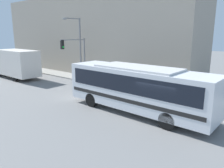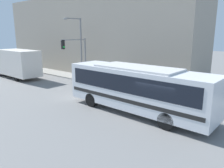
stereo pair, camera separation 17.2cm
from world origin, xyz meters
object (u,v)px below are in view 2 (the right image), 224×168
at_px(city_bus, 137,86).
at_px(parking_meter, 100,74).
at_px(pedestrian_near_corner, 123,77).
at_px(fire_hydrant, 130,84).
at_px(delivery_truck, 16,63).
at_px(traffic_light_pole, 77,52).
at_px(street_lamp, 79,43).

xyz_separation_m(city_bus, parking_meter, (4.80, 7.93, -0.78)).
bearing_deg(pedestrian_near_corner, fire_hydrant, -120.15).
bearing_deg(city_bus, delivery_truck, 89.14).
bearing_deg(city_bus, parking_meter, 59.96).
height_order(city_bus, traffic_light_pole, traffic_light_pole).
bearing_deg(pedestrian_near_corner, delivery_truck, 112.18).
height_order(fire_hydrant, traffic_light_pole, traffic_light_pole).
relative_size(traffic_light_pole, pedestrian_near_corner, 2.91).
height_order(delivery_truck, pedestrian_near_corner, delivery_truck).
bearing_deg(fire_hydrant, traffic_light_pole, 99.45).
distance_m(delivery_truck, parking_meter, 10.81).
xyz_separation_m(delivery_truck, street_lamp, (4.09, -6.86, 2.36)).
height_order(delivery_truck, street_lamp, street_lamp).
xyz_separation_m(delivery_truck, fire_hydrant, (4.17, -13.95, -1.29)).
distance_m(fire_hydrant, traffic_light_pole, 7.02).
height_order(delivery_truck, fire_hydrant, delivery_truck).
relative_size(city_bus, street_lamp, 1.53).
bearing_deg(traffic_light_pole, street_lamp, 37.42).
distance_m(city_bus, fire_hydrant, 6.33).
bearing_deg(traffic_light_pole, delivery_truck, 112.25).
bearing_deg(street_lamp, fire_hydrant, -89.38).
height_order(traffic_light_pole, street_lamp, street_lamp).
bearing_deg(street_lamp, traffic_light_pole, -142.58).
distance_m(delivery_truck, street_lamp, 8.33).
bearing_deg(delivery_truck, pedestrian_near_corner, -67.82).
distance_m(city_bus, delivery_truck, 17.88).
height_order(city_bus, street_lamp, street_lamp).
height_order(city_bus, delivery_truck, delivery_truck).
bearing_deg(parking_meter, delivery_truck, 112.76).
distance_m(traffic_light_pole, parking_meter, 3.44).
bearing_deg(parking_meter, traffic_light_pole, 114.37).
bearing_deg(pedestrian_near_corner, parking_meter, 109.82).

